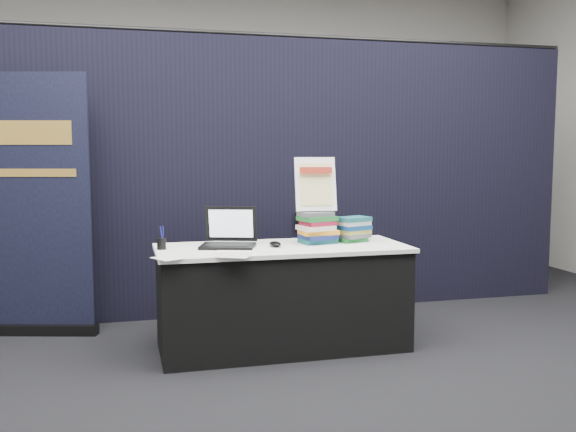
# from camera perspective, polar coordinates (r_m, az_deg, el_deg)

# --- Properties ---
(floor) EXTENTS (8.00, 8.00, 0.00)m
(floor) POSITION_cam_1_polar(r_m,az_deg,el_deg) (4.29, 1.33, -13.72)
(floor) COLOR black
(floor) RESTS_ON ground
(wall_back) EXTENTS (8.00, 0.02, 3.50)m
(wall_back) POSITION_cam_1_polar(r_m,az_deg,el_deg) (7.97, -6.65, 8.13)
(wall_back) COLOR #B2AEA8
(wall_back) RESTS_ON floor
(drape_partition) EXTENTS (6.00, 0.08, 2.40)m
(drape_partition) POSITION_cam_1_polar(r_m,az_deg,el_deg) (5.60, -3.15, 3.45)
(drape_partition) COLOR black
(drape_partition) RESTS_ON floor
(display_table) EXTENTS (1.80, 0.75, 0.75)m
(display_table) POSITION_cam_1_polar(r_m,az_deg,el_deg) (4.70, -0.52, -7.20)
(display_table) COLOR black
(display_table) RESTS_ON floor
(laptop) EXTENTS (0.44, 0.41, 0.28)m
(laptop) POSITION_cam_1_polar(r_m,az_deg,el_deg) (4.61, -5.48, -1.91)
(laptop) COLOR black
(laptop) RESTS_ON display_table
(mouse) EXTENTS (0.09, 0.13, 0.04)m
(mouse) POSITION_cam_1_polar(r_m,az_deg,el_deg) (4.58, -1.14, -2.51)
(mouse) COLOR black
(mouse) RESTS_ON display_table
(brochure_left) EXTENTS (0.32, 0.29, 0.00)m
(brochure_left) POSITION_cam_1_polar(r_m,az_deg,el_deg) (4.21, -10.00, -3.62)
(brochure_left) COLOR silver
(brochure_left) RESTS_ON display_table
(brochure_mid) EXTENTS (0.33, 0.29, 0.00)m
(brochure_mid) POSITION_cam_1_polar(r_m,az_deg,el_deg) (4.23, -5.21, -3.51)
(brochure_mid) COLOR silver
(brochure_mid) RESTS_ON display_table
(brochure_right) EXTENTS (0.29, 0.24, 0.00)m
(brochure_right) POSITION_cam_1_polar(r_m,az_deg,el_deg) (4.43, -4.63, -3.06)
(brochure_right) COLOR white
(brochure_right) RESTS_ON display_table
(pen_cup) EXTENTS (0.08, 0.08, 0.08)m
(pen_cup) POSITION_cam_1_polar(r_m,az_deg,el_deg) (4.55, -11.18, -2.43)
(pen_cup) COLOR black
(pen_cup) RESTS_ON display_table
(book_stack_tall) EXTENTS (0.28, 0.23, 0.24)m
(book_stack_tall) POSITION_cam_1_polar(r_m,az_deg,el_deg) (4.75, 2.56, -1.02)
(book_stack_tall) COLOR #175157
(book_stack_tall) RESTS_ON display_table
(book_stack_short) EXTENTS (0.26, 0.24, 0.19)m
(book_stack_short) POSITION_cam_1_polar(r_m,az_deg,el_deg) (4.86, 5.74, -1.18)
(book_stack_short) COLOR #1A6326
(book_stack_short) RESTS_ON display_table
(info_sign) EXTENTS (0.32, 0.17, 0.41)m
(info_sign) POSITION_cam_1_polar(r_m,az_deg,el_deg) (4.75, 2.47, 2.80)
(info_sign) COLOR black
(info_sign) RESTS_ON book_stack_tall
(pullup_banner) EXTENTS (0.85, 0.32, 2.03)m
(pullup_banner) POSITION_cam_1_polar(r_m,az_deg,el_deg) (5.30, -21.28, -0.37)
(pullup_banner) COLOR black
(pullup_banner) RESTS_ON floor
(stacking_chair) EXTENTS (0.52, 0.54, 0.89)m
(stacking_chair) POSITION_cam_1_polar(r_m,az_deg,el_deg) (5.66, 2.69, -3.69)
(stacking_chair) COLOR black
(stacking_chair) RESTS_ON floor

